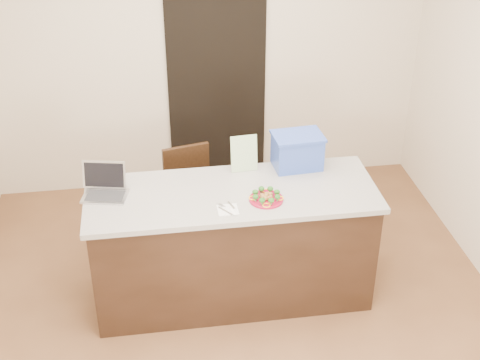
{
  "coord_description": "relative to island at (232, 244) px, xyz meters",
  "views": [
    {
      "loc": [
        -0.53,
        -3.7,
        3.4
      ],
      "look_at": [
        0.05,
        0.2,
        1.04
      ],
      "focal_mm": 50.0,
      "sensor_mm": 36.0,
      "label": 1
    }
  ],
  "objects": [
    {
      "name": "pepper_rings",
      "position": [
        0.22,
        -0.14,
        0.48
      ],
      "size": [
        0.24,
        0.24,
        0.01
      ],
      "color": "yellow",
      "rests_on": "plate"
    },
    {
      "name": "knife",
      "position": [
        -0.03,
        -0.24,
        0.47
      ],
      "size": [
        0.04,
        0.18,
        0.01
      ],
      "rotation": [
        0.0,
        0.0,
        0.31
      ],
      "color": "white",
      "rests_on": "napkin"
    },
    {
      "name": "leaflet",
      "position": [
        0.13,
        0.29,
        0.6
      ],
      "size": [
        0.2,
        0.06,
        0.28
      ],
      "primitive_type": "cube",
      "rotation": [
        -0.14,
        0.0,
        0.07
      ],
      "color": "silver",
      "rests_on": "island"
    },
    {
      "name": "laptop",
      "position": [
        -0.88,
        0.12,
        0.52
      ],
      "size": [
        0.34,
        0.3,
        0.22
      ],
      "rotation": [
        0.0,
        0.0,
        -0.21
      ],
      "color": "#B2B2B7",
      "rests_on": "island"
    },
    {
      "name": "chair",
      "position": [
        -0.27,
        0.72,
        0.04
      ],
      "size": [
        0.46,
        0.47,
        0.88
      ],
      "rotation": [
        0.0,
        0.0,
        0.22
      ],
      "color": "black",
      "rests_on": "ground"
    },
    {
      "name": "ground",
      "position": [
        0.0,
        -0.25,
        -0.46
      ],
      "size": [
        4.0,
        4.0,
        0.0
      ],
      "primitive_type": "plane",
      "color": "brown",
      "rests_on": "ground"
    },
    {
      "name": "blue_box",
      "position": [
        0.53,
        0.29,
        0.59
      ],
      "size": [
        0.38,
        0.29,
        0.26
      ],
      "rotation": [
        0.0,
        0.0,
        0.07
      ],
      "color": "#2E49A7",
      "rests_on": "island"
    },
    {
      "name": "broccoli",
      "position": [
        0.22,
        -0.14,
        0.5
      ],
      "size": [
        0.2,
        0.2,
        0.04
      ],
      "color": "#184813",
      "rests_on": "plate"
    },
    {
      "name": "island",
      "position": [
        0.0,
        0.0,
        0.0
      ],
      "size": [
        2.06,
        0.76,
        0.92
      ],
      "color": "black",
      "rests_on": "ground"
    },
    {
      "name": "room_shell",
      "position": [
        0.0,
        -0.25,
        1.16
      ],
      "size": [
        4.0,
        4.0,
        4.0
      ],
      "color": "white",
      "rests_on": "ground"
    },
    {
      "name": "napkin",
      "position": [
        -0.06,
        -0.23,
        0.46
      ],
      "size": [
        0.14,
        0.14,
        0.01
      ],
      "primitive_type": "cube",
      "rotation": [
        0.0,
        0.0,
        0.01
      ],
      "color": "silver",
      "rests_on": "island"
    },
    {
      "name": "meatballs",
      "position": [
        0.22,
        -0.15,
        0.49
      ],
      "size": [
        0.09,
        0.09,
        0.04
      ],
      "color": "olive",
      "rests_on": "plate"
    },
    {
      "name": "fork",
      "position": [
        -0.08,
        -0.21,
        0.47
      ],
      "size": [
        0.09,
        0.16,
        0.0
      ],
      "rotation": [
        0.0,
        0.0,
        0.63
      ],
      "color": "silver",
      "rests_on": "napkin"
    },
    {
      "name": "yogurt_bottle",
      "position": [
        0.24,
        -0.21,
        0.48
      ],
      "size": [
        0.03,
        0.03,
        0.06
      ],
      "rotation": [
        0.0,
        0.0,
        -0.11
      ],
      "color": "silver",
      "rests_on": "island"
    },
    {
      "name": "doorway",
      "position": [
        0.1,
        1.73,
        0.54
      ],
      "size": [
        0.9,
        0.02,
        2.0
      ],
      "primitive_type": "cube",
      "color": "black",
      "rests_on": "ground"
    },
    {
      "name": "plate",
      "position": [
        0.22,
        -0.14,
        0.47
      ],
      "size": [
        0.24,
        0.24,
        0.02
      ],
      "rotation": [
        0.0,
        0.0,
        0.0
      ],
      "color": "maroon",
      "rests_on": "island"
    }
  ]
}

